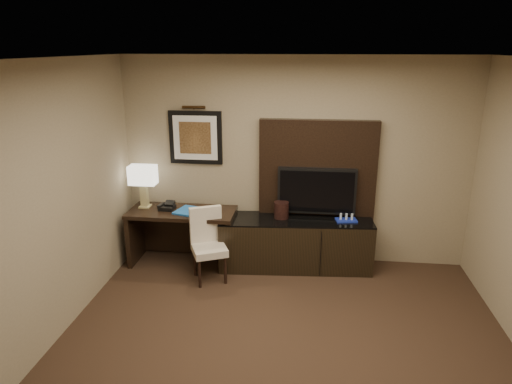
# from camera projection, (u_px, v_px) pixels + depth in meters

# --- Properties ---
(floor) EXTENTS (4.50, 5.00, 0.01)m
(floor) POSITION_uv_depth(u_px,v_px,m) (280.00, 381.00, 4.00)
(floor) COLOR black
(floor) RESTS_ON ground
(ceiling) EXTENTS (4.50, 5.00, 0.01)m
(ceiling) POSITION_uv_depth(u_px,v_px,m) (286.00, 61.00, 3.16)
(ceiling) COLOR silver
(ceiling) RESTS_ON wall_back
(wall_back) EXTENTS (4.50, 0.01, 2.70)m
(wall_back) POSITION_uv_depth(u_px,v_px,m) (294.00, 162.00, 5.94)
(wall_back) COLOR gray
(wall_back) RESTS_ON floor
(wall_left) EXTENTS (0.01, 5.00, 2.70)m
(wall_left) POSITION_uv_depth(u_px,v_px,m) (15.00, 227.00, 3.83)
(wall_left) COLOR gray
(wall_left) RESTS_ON floor
(desk) EXTENTS (1.39, 0.60, 0.74)m
(desk) POSITION_uv_depth(u_px,v_px,m) (183.00, 237.00, 6.07)
(desk) COLOR black
(desk) RESTS_ON floor
(credenza) EXTENTS (1.99, 0.68, 0.68)m
(credenza) POSITION_uv_depth(u_px,v_px,m) (295.00, 243.00, 5.96)
(credenza) COLOR black
(credenza) RESTS_ON floor
(tv_wall_panel) EXTENTS (1.50, 0.12, 1.30)m
(tv_wall_panel) POSITION_uv_depth(u_px,v_px,m) (317.00, 170.00, 5.88)
(tv_wall_panel) COLOR black
(tv_wall_panel) RESTS_ON wall_back
(tv) EXTENTS (1.00, 0.08, 0.60)m
(tv) POSITION_uv_depth(u_px,v_px,m) (317.00, 191.00, 5.86)
(tv) COLOR black
(tv) RESTS_ON tv_wall_panel
(artwork) EXTENTS (0.70, 0.04, 0.70)m
(artwork) POSITION_uv_depth(u_px,v_px,m) (196.00, 138.00, 5.97)
(artwork) COLOR black
(artwork) RESTS_ON wall_back
(picture_light) EXTENTS (0.04, 0.04, 0.30)m
(picture_light) POSITION_uv_depth(u_px,v_px,m) (194.00, 107.00, 5.82)
(picture_light) COLOR #402A14
(picture_light) RESTS_ON wall_back
(desk_chair) EXTENTS (0.55, 0.58, 0.83)m
(desk_chair) POSITION_uv_depth(u_px,v_px,m) (209.00, 249.00, 5.60)
(desk_chair) COLOR beige
(desk_chair) RESTS_ON floor
(table_lamp) EXTENTS (0.42, 0.30, 0.62)m
(table_lamp) POSITION_uv_depth(u_px,v_px,m) (144.00, 185.00, 6.00)
(table_lamp) COLOR tan
(table_lamp) RESTS_ON desk
(desk_phone) EXTENTS (0.20, 0.18, 0.09)m
(desk_phone) POSITION_uv_depth(u_px,v_px,m) (167.00, 206.00, 5.98)
(desk_phone) COLOR black
(desk_phone) RESTS_ON desk
(blue_folder) EXTENTS (0.34, 0.39, 0.02)m
(blue_folder) POSITION_uv_depth(u_px,v_px,m) (187.00, 211.00, 5.92)
(blue_folder) COLOR #1A5AAB
(blue_folder) RESTS_ON desk
(book) EXTENTS (0.18, 0.04, 0.24)m
(book) POSITION_uv_depth(u_px,v_px,m) (192.00, 203.00, 5.88)
(book) COLOR #B7A78F
(book) RESTS_ON desk
(ice_bucket) EXTENTS (0.23, 0.23, 0.21)m
(ice_bucket) POSITION_uv_depth(u_px,v_px,m) (281.00, 210.00, 5.87)
(ice_bucket) COLOR black
(ice_bucket) RESTS_ON credenza
(minibar_tray) EXTENTS (0.28, 0.20, 0.09)m
(minibar_tray) POSITION_uv_depth(u_px,v_px,m) (346.00, 217.00, 5.78)
(minibar_tray) COLOR #182A9D
(minibar_tray) RESTS_ON credenza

